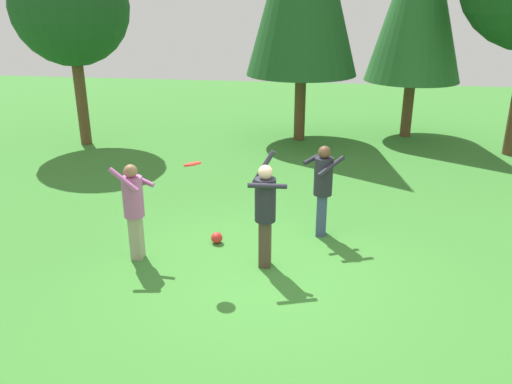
{
  "coord_description": "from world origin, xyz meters",
  "views": [
    {
      "loc": [
        0.93,
        -7.33,
        4.21
      ],
      "look_at": [
        -0.28,
        0.89,
        1.05
      ],
      "focal_mm": 36.14,
      "sensor_mm": 36.0,
      "label": 1
    }
  ],
  "objects_px": {
    "frisbee": "(192,164)",
    "tree_far_left": "(70,7)",
    "person_bystander": "(323,183)",
    "ball_red": "(217,238)",
    "person_catcher": "(134,204)",
    "person_thrower": "(265,207)"
  },
  "relations": [
    {
      "from": "person_thrower",
      "to": "person_bystander",
      "type": "distance_m",
      "value": 1.61
    },
    {
      "from": "person_bystander",
      "to": "tree_far_left",
      "type": "relative_size",
      "value": 0.31
    },
    {
      "from": "person_thrower",
      "to": "tree_far_left",
      "type": "xyz_separation_m",
      "value": [
        -6.39,
        6.78,
        2.88
      ]
    },
    {
      "from": "person_catcher",
      "to": "ball_red",
      "type": "xyz_separation_m",
      "value": [
        1.21,
        0.76,
        -0.9
      ]
    },
    {
      "from": "tree_far_left",
      "to": "frisbee",
      "type": "bearing_deg",
      "value": -53.19
    },
    {
      "from": "person_catcher",
      "to": "person_bystander",
      "type": "bearing_deg",
      "value": 37.59
    },
    {
      "from": "person_bystander",
      "to": "ball_red",
      "type": "xyz_separation_m",
      "value": [
        -1.86,
        -0.64,
        -0.93
      ]
    },
    {
      "from": "person_thrower",
      "to": "ball_red",
      "type": "relative_size",
      "value": 9.33
    },
    {
      "from": "person_thrower",
      "to": "ball_red",
      "type": "bearing_deg",
      "value": -51.93
    },
    {
      "from": "frisbee",
      "to": "tree_far_left",
      "type": "bearing_deg",
      "value": 126.81
    },
    {
      "from": "ball_red",
      "to": "tree_far_left",
      "type": "xyz_separation_m",
      "value": [
        -5.41,
        6.07,
        3.83
      ]
    },
    {
      "from": "person_bystander",
      "to": "frisbee",
      "type": "bearing_deg",
      "value": -0.0
    },
    {
      "from": "frisbee",
      "to": "ball_red",
      "type": "bearing_deg",
      "value": 84.12
    },
    {
      "from": "person_bystander",
      "to": "frisbee",
      "type": "relative_size",
      "value": 4.61
    },
    {
      "from": "frisbee",
      "to": "ball_red",
      "type": "xyz_separation_m",
      "value": [
        0.1,
        1.02,
        -1.73
      ]
    },
    {
      "from": "frisbee",
      "to": "ball_red",
      "type": "height_order",
      "value": "frisbee"
    },
    {
      "from": "person_thrower",
      "to": "frisbee",
      "type": "height_order",
      "value": "person_thrower"
    },
    {
      "from": "person_thrower",
      "to": "person_catcher",
      "type": "xyz_separation_m",
      "value": [
        -2.19,
        -0.05,
        -0.05
      ]
    },
    {
      "from": "person_catcher",
      "to": "person_bystander",
      "type": "height_order",
      "value": "person_bystander"
    },
    {
      "from": "person_thrower",
      "to": "frisbee",
      "type": "relative_size",
      "value": 5.18
    },
    {
      "from": "frisbee",
      "to": "tree_far_left",
      "type": "xyz_separation_m",
      "value": [
        -5.31,
        7.09,
        2.1
      ]
    },
    {
      "from": "person_thrower",
      "to": "person_catcher",
      "type": "bearing_deg",
      "value": -14.69
    }
  ]
}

